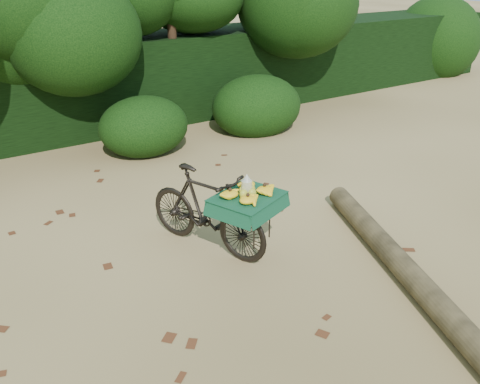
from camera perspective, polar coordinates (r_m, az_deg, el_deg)
ground at (r=5.54m, az=-6.70°, el=-11.65°), size 80.00×80.00×0.00m
vendor_bicycle at (r=6.09m, az=-3.64°, el=-1.98°), size 1.21×1.89×1.05m
fallen_log at (r=6.05m, az=17.63°, el=-7.79°), size 1.64×3.60×0.27m
hedge_backdrop at (r=10.78m, az=-22.71°, el=10.16°), size 26.00×1.80×1.80m
bush_clumps at (r=9.13m, az=-16.50°, el=5.71°), size 8.80×1.70×0.90m
leaf_litter at (r=6.03m, az=-9.56°, el=-8.46°), size 7.00×7.30×0.01m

